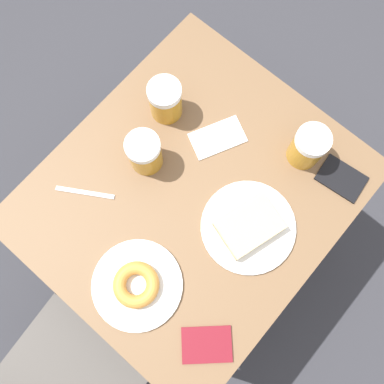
{
  "coord_description": "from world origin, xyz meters",
  "views": [
    {
      "loc": [
        -0.19,
        0.21,
        1.87
      ],
      "look_at": [
        0.0,
        0.0,
        0.75
      ],
      "focal_mm": 40.0,
      "sensor_mm": 36.0,
      "label": 1
    }
  ],
  "objects": [
    {
      "name": "table",
      "position": [
        0.0,
        0.0,
        0.66
      ],
      "size": [
        0.76,
        0.87,
        0.73
      ],
      "color": "brown",
      "rests_on": "ground_plane"
    },
    {
      "name": "passport_far_edge",
      "position": [
        -0.28,
        -0.3,
        0.74
      ],
      "size": [
        0.13,
        0.1,
        0.01
      ],
      "rotation": [
        0.0,
        0.0,
        4.82
      ],
      "color": "black",
      "rests_on": "table"
    },
    {
      "name": "beer_mug_center",
      "position": [
        -0.16,
        -0.29,
        0.8
      ],
      "size": [
        0.09,
        0.09,
        0.13
      ],
      "color": "#C68C23",
      "rests_on": "table"
    },
    {
      "name": "beer_mug_left",
      "position": [
        0.22,
        -0.14,
        0.8
      ],
      "size": [
        0.09,
        0.09,
        0.13
      ],
      "color": "#C68C23",
      "rests_on": "table"
    },
    {
      "name": "passport_near_edge",
      "position": [
        -0.28,
        0.27,
        0.74
      ],
      "size": [
        0.15,
        0.15,
        0.01
      ],
      "rotation": [
        0.0,
        0.0,
        5.46
      ],
      "color": "maroon",
      "rests_on": "table"
    },
    {
      "name": "plate_with_cake",
      "position": [
        -0.18,
        -0.03,
        0.75
      ],
      "size": [
        0.26,
        0.26,
        0.04
      ],
      "color": "white",
      "rests_on": "table"
    },
    {
      "name": "beer_mug_right",
      "position": [
        0.16,
        0.01,
        0.8
      ],
      "size": [
        0.09,
        0.09,
        0.13
      ],
      "color": "#C68C23",
      "rests_on": "table"
    },
    {
      "name": "fork",
      "position": [
        0.22,
        0.19,
        0.73
      ],
      "size": [
        0.15,
        0.1,
        0.0
      ],
      "rotation": [
        0.0,
        0.0,
        5.26
      ],
      "color": "silver",
      "rests_on": "table"
    },
    {
      "name": "ground_plane",
      "position": [
        0.0,
        0.0,
        0.0
      ],
      "size": [
        8.0,
        8.0,
        0.0
      ],
      "primitive_type": "plane",
      "color": "#333338"
    },
    {
      "name": "plate_with_donut",
      "position": [
        -0.05,
        0.28,
        0.75
      ],
      "size": [
        0.24,
        0.24,
        0.04
      ],
      "color": "white",
      "rests_on": "table"
    },
    {
      "name": "napkin_folded",
      "position": [
        0.05,
        -0.17,
        0.73
      ],
      "size": [
        0.14,
        0.17,
        0.0
      ],
      "rotation": [
        0.0,
        0.0,
        1.11
      ],
      "color": "white",
      "rests_on": "table"
    }
  ]
}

